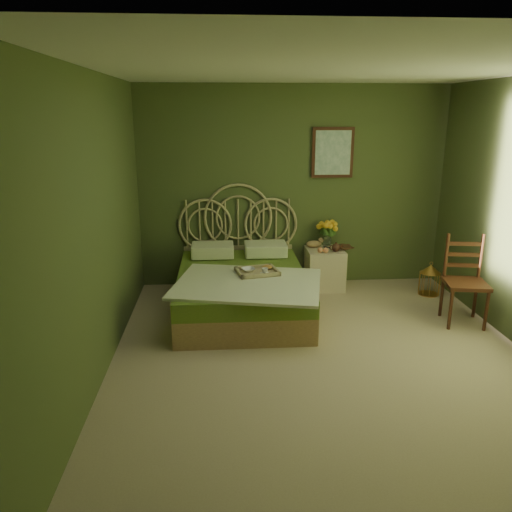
{
  "coord_description": "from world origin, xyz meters",
  "views": [
    {
      "loc": [
        -0.94,
        -4.21,
        2.27
      ],
      "look_at": [
        -0.57,
        1.0,
        0.74
      ],
      "focal_mm": 35.0,
      "sensor_mm": 36.0,
      "label": 1
    }
  ],
  "objects": [
    {
      "name": "chair",
      "position": [
        1.7,
        0.81,
        0.54
      ],
      "size": [
        0.5,
        0.5,
        0.97
      ],
      "rotation": [
        0.0,
        0.0,
        -0.17
      ],
      "color": "#361C0E",
      "rests_on": "floor"
    },
    {
      "name": "coffee_cup",
      "position": [
        -0.47,
        1.04,
        0.56
      ],
      "size": [
        0.09,
        0.09,
        0.07
      ],
      "primitive_type": "imported",
      "rotation": [
        0.0,
        0.0,
        -0.29
      ],
      "color": "white",
      "rests_on": "bed"
    },
    {
      "name": "book_upper",
      "position": [
        0.59,
        2.0,
        0.56
      ],
      "size": [
        0.2,
        0.24,
        0.02
      ],
      "primitive_type": "imported",
      "rotation": [
        0.0,
        0.0,
        -0.18
      ],
      "color": "#472819",
      "rests_on": "nightstand"
    },
    {
      "name": "floor",
      "position": [
        0.0,
        0.0,
        0.0
      ],
      "size": [
        4.5,
        4.5,
        0.0
      ],
      "primitive_type": "plane",
      "color": "tan",
      "rests_on": "ground"
    },
    {
      "name": "ceiling",
      "position": [
        0.0,
        0.0,
        2.6
      ],
      "size": [
        4.5,
        4.5,
        0.0
      ],
      "primitive_type": "plane",
      "rotation": [
        3.14,
        0.0,
        0.0
      ],
      "color": "silver",
      "rests_on": "wall_back"
    },
    {
      "name": "wall_back",
      "position": [
        0.0,
        2.25,
        1.3
      ],
      "size": [
        4.0,
        0.0,
        4.0
      ],
      "primitive_type": "plane",
      "rotation": [
        1.57,
        0.0,
        0.0
      ],
      "color": "#48582E",
      "rests_on": "floor"
    },
    {
      "name": "wall_left",
      "position": [
        -2.0,
        0.0,
        1.3
      ],
      "size": [
        0.0,
        4.5,
        4.5
      ],
      "primitive_type": "plane",
      "rotation": [
        1.57,
        0.0,
        1.57
      ],
      "color": "#48582E",
      "rests_on": "floor"
    },
    {
      "name": "wall_art",
      "position": [
        0.51,
        2.22,
        1.75
      ],
      "size": [
        0.54,
        0.04,
        0.64
      ],
      "color": "#361C0E",
      "rests_on": "wall_back"
    },
    {
      "name": "bed",
      "position": [
        -0.72,
        1.29,
        0.3
      ],
      "size": [
        1.73,
        2.18,
        1.35
      ],
      "color": "tan",
      "rests_on": "floor"
    },
    {
      "name": "nightstand",
      "position": [
        0.41,
        1.99,
        0.35
      ],
      "size": [
        0.48,
        0.48,
        0.96
      ],
      "color": "beige",
      "rests_on": "floor"
    },
    {
      "name": "book_lower",
      "position": [
        0.59,
        2.0,
        0.54
      ],
      "size": [
        0.26,
        0.29,
        0.02
      ],
      "primitive_type": "imported",
      "rotation": [
        0.0,
        0.0,
        0.48
      ],
      "color": "#381E0F",
      "rests_on": "nightstand"
    },
    {
      "name": "birdcage",
      "position": [
        1.7,
        1.63,
        0.19
      ],
      "size": [
        0.26,
        0.26,
        0.39
      ],
      "rotation": [
        0.0,
        0.0,
        -0.25
      ],
      "color": "#CE8A42",
      "rests_on": "floor"
    },
    {
      "name": "cereal_bowl",
      "position": [
        -0.65,
        1.15,
        0.54
      ],
      "size": [
        0.19,
        0.19,
        0.04
      ],
      "primitive_type": "imported",
      "rotation": [
        0.0,
        0.0,
        0.32
      ],
      "color": "white",
      "rests_on": "bed"
    }
  ]
}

